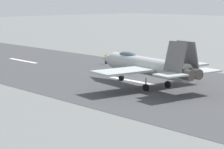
{
  "coord_description": "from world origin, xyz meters",
  "views": [
    {
      "loc": [
        -39.07,
        39.36,
        9.94
      ],
      "look_at": [
        -4.3,
        7.58,
        2.2
      ],
      "focal_mm": 73.52,
      "sensor_mm": 36.0,
      "label": 1
    }
  ],
  "objects_px": {
    "crew_person": "(106,59)",
    "marker_cone_mid": "(172,65)",
    "marker_cone_far": "(117,57)",
    "fighter_jet": "(146,65)"
  },
  "relations": [
    {
      "from": "crew_person",
      "to": "marker_cone_mid",
      "type": "height_order",
      "value": "crew_person"
    },
    {
      "from": "crew_person",
      "to": "marker_cone_far",
      "type": "relative_size",
      "value": 3.04
    },
    {
      "from": "crew_person",
      "to": "marker_cone_far",
      "type": "bearing_deg",
      "value": -58.11
    },
    {
      "from": "crew_person",
      "to": "marker_cone_far",
      "type": "xyz_separation_m",
      "value": [
        3.25,
        -5.22,
        -0.56
      ]
    },
    {
      "from": "fighter_jet",
      "to": "crew_person",
      "type": "relative_size",
      "value": 10.64
    },
    {
      "from": "fighter_jet",
      "to": "marker_cone_mid",
      "type": "xyz_separation_m",
      "value": [
        8.21,
        -14.24,
        -2.2
      ]
    },
    {
      "from": "marker_cone_far",
      "to": "crew_person",
      "type": "bearing_deg",
      "value": 121.89
    },
    {
      "from": "fighter_jet",
      "to": "crew_person",
      "type": "bearing_deg",
      "value": -27.94
    },
    {
      "from": "marker_cone_mid",
      "to": "marker_cone_far",
      "type": "bearing_deg",
      "value": 0.0
    },
    {
      "from": "marker_cone_mid",
      "to": "marker_cone_far",
      "type": "relative_size",
      "value": 1.0
    }
  ]
}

